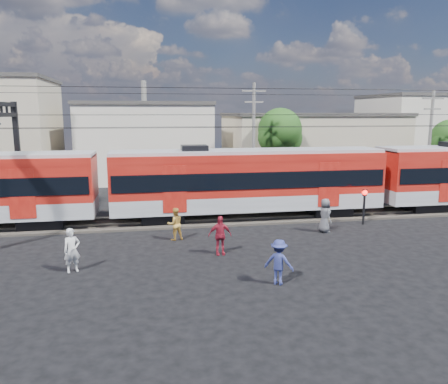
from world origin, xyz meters
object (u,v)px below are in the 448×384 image
Objects in this scene: pedestrian_a at (72,250)px; pedestrian_c at (279,262)px; commuter_train at (252,179)px; crossing_signal at (364,200)px.

pedestrian_c is at bearing -43.39° from pedestrian_a.
commuter_train reaches higher than crossing_signal.
pedestrian_a is 8.23m from pedestrian_c.
pedestrian_a reaches higher than pedestrian_c.
pedestrian_c is 10.70m from crossing_signal.
commuter_train is 28.05× the size of pedestrian_a.
commuter_train is 10.39m from pedestrian_c.
crossing_signal is at bearing -22.66° from commuter_train.
commuter_train is 6.57m from crossing_signal.
pedestrian_a is (-9.21, -7.47, -1.51)m from commuter_train.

